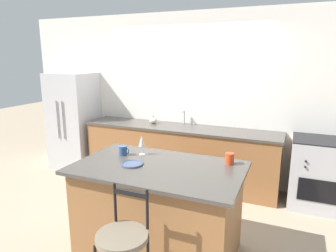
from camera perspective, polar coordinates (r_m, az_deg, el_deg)
The scene contains 13 objects.
ground_plane at distance 4.70m, azimuth 0.45°, elevation -12.24°, with size 18.00×18.00×0.00m, color tan.
wall_back at distance 4.93m, azimuth 3.54°, elevation 5.35°, with size 6.00×0.07×2.70m.
back_counter at distance 4.84m, azimuth 2.15°, elevation -5.47°, with size 3.12×0.66×0.94m.
sink_faucet at distance 4.87m, azimuth 3.03°, elevation 1.98°, with size 0.02×0.13×0.22m.
kitchen_island at distance 3.21m, azimuth -1.86°, elevation -15.51°, with size 1.68×1.02×0.95m.
refrigerator at distance 5.72m, azimuth -17.38°, elevation 0.94°, with size 0.76×0.71×1.73m.
oven_range at distance 4.56m, azimuth 27.19°, elevation -8.12°, with size 0.79×0.65×0.95m.
bar_stool_near at distance 2.54m, azimuth -8.58°, elevation -22.02°, with size 0.41×0.41×1.02m.
dinner_plate at distance 3.06m, azimuth -6.83°, elevation -7.18°, with size 0.22×0.22×0.02m.
wine_glass at distance 3.32m, azimuth -5.04°, elevation -2.96°, with size 0.07×0.07×0.21m.
coffee_mug at distance 3.35m, azimuth -8.55°, elevation -4.64°, with size 0.13×0.09×0.10m.
tumbler_cup at distance 3.11m, azimuth 11.67°, elevation -6.11°, with size 0.09×0.09×0.12m.
pumpkin_decoration at distance 4.93m, azimuth -2.80°, elevation 1.09°, with size 0.13×0.13×0.12m.
Camera 1 is at (1.63, -3.92, 2.01)m, focal length 32.00 mm.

